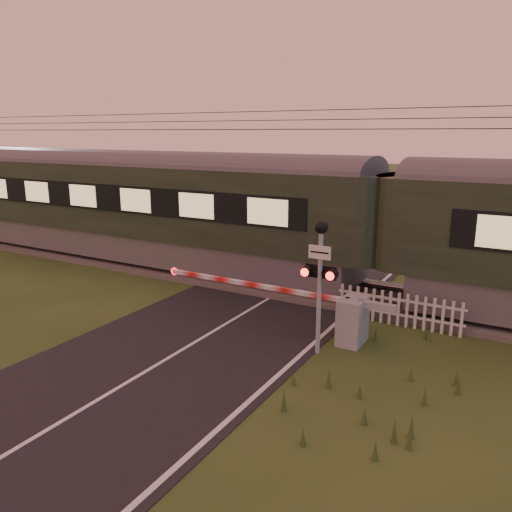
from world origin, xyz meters
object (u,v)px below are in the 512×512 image
Objects in this scene: train at (388,228)px; crossing_signal at (320,263)px; boom_gate at (342,316)px; picket_fence at (398,309)px.

train is 4.73m from crossing_signal.
boom_gate is 2.10× the size of crossing_signal.
crossing_signal is (-0.34, -4.71, -0.13)m from train.
train is 2.89m from picket_fence.
train is at bearing 85.87° from crossing_signal.
boom_gate is at bearing 76.67° from crossing_signal.
boom_gate is 1.96× the size of picket_fence.
boom_gate is 1.95m from crossing_signal.
train is 6.56× the size of boom_gate.
crossing_signal reaches higher than boom_gate.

